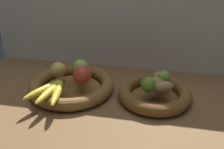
# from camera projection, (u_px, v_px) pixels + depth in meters

# --- Properties ---
(ground_plane) EXTENTS (1.40, 0.90, 0.03)m
(ground_plane) POSITION_uv_depth(u_px,v_px,m) (116.00, 98.00, 1.07)
(ground_plane) COLOR brown
(back_wall) EXTENTS (1.40, 0.03, 0.55)m
(back_wall) POSITION_uv_depth(u_px,v_px,m) (128.00, 14.00, 1.20)
(back_wall) COLOR silver
(back_wall) RESTS_ON ground_plane
(fruit_bowl_left) EXTENTS (0.37, 0.37, 0.05)m
(fruit_bowl_left) POSITION_uv_depth(u_px,v_px,m) (72.00, 85.00, 1.09)
(fruit_bowl_left) COLOR brown
(fruit_bowl_left) RESTS_ON ground_plane
(fruit_bowl_right) EXTENTS (0.30, 0.30, 0.05)m
(fruit_bowl_right) POSITION_uv_depth(u_px,v_px,m) (154.00, 93.00, 1.02)
(fruit_bowl_right) COLOR brown
(fruit_bowl_right) RESTS_ON ground_plane
(apple_golden_left) EXTENTS (0.07, 0.07, 0.07)m
(apple_golden_left) POSITION_uv_depth(u_px,v_px,m) (58.00, 70.00, 1.08)
(apple_golden_left) COLOR #DBB756
(apple_golden_left) RESTS_ON fruit_bowl_left
(apple_red_right) EXTENTS (0.08, 0.08, 0.08)m
(apple_red_right) POSITION_uv_depth(u_px,v_px,m) (82.00, 75.00, 1.03)
(apple_red_right) COLOR #CC422D
(apple_red_right) RESTS_ON fruit_bowl_left
(apple_green_back) EXTENTS (0.07, 0.07, 0.07)m
(apple_green_back) POSITION_uv_depth(u_px,v_px,m) (81.00, 68.00, 1.09)
(apple_green_back) COLOR #99B74C
(apple_green_back) RESTS_ON fruit_bowl_left
(banana_bunch_front) EXTENTS (0.15, 0.20, 0.03)m
(banana_bunch_front) POSITION_uv_depth(u_px,v_px,m) (51.00, 91.00, 0.96)
(banana_bunch_front) COLOR yellow
(banana_bunch_front) RESTS_ON fruit_bowl_left
(potato_back) EXTENTS (0.09, 0.09, 0.05)m
(potato_back) POSITION_uv_depth(u_px,v_px,m) (161.00, 77.00, 1.04)
(potato_back) COLOR tan
(potato_back) RESTS_ON fruit_bowl_right
(potato_large) EXTENTS (0.08, 0.05, 0.04)m
(potato_large) POSITION_uv_depth(u_px,v_px,m) (155.00, 82.00, 1.00)
(potato_large) COLOR #A38451
(potato_large) RESTS_ON fruit_bowl_right
(potato_small) EXTENTS (0.10, 0.08, 0.05)m
(potato_small) POSITION_uv_depth(u_px,v_px,m) (163.00, 87.00, 0.97)
(potato_small) COLOR #A38451
(potato_small) RESTS_ON fruit_bowl_right
(lime_near) EXTENTS (0.06, 0.06, 0.06)m
(lime_near) POSITION_uv_depth(u_px,v_px,m) (148.00, 85.00, 0.97)
(lime_near) COLOR olive
(lime_near) RESTS_ON fruit_bowl_right
(lime_far) EXTENTS (0.06, 0.06, 0.06)m
(lime_far) POSITION_uv_depth(u_px,v_px,m) (163.00, 77.00, 1.03)
(lime_far) COLOR #6B9E33
(lime_far) RESTS_ON fruit_bowl_right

